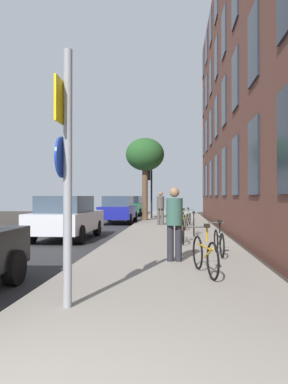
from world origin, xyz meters
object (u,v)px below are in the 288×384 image
(tree_near, at_px, (145,156))
(car_2, at_px, (119,209))
(bicycle_1, at_px, (219,241))
(pedestrian_1, at_px, (161,206))
(car_3, at_px, (132,206))
(traffic_light, at_px, (150,184))
(bicycle_5, at_px, (189,218))
(sign_post, at_px, (66,164))
(bicycle_2, at_px, (182,231))
(pedestrian_0, at_px, (174,219))
(car_1, at_px, (67,217))
(bicycle_4, at_px, (183,221))
(bicycle_0, at_px, (205,255))
(bicycle_3, at_px, (194,226))

(tree_near, height_order, car_2, tree_near)
(bicycle_1, distance_m, pedestrian_1, 9.92)
(pedestrian_1, bearing_deg, car_3, 104.61)
(traffic_light, height_order, bicycle_5, traffic_light)
(sign_post, bearing_deg, pedestrian_1, 87.27)
(bicycle_2, xyz_separation_m, pedestrian_0, (-0.22, -3.41, 0.59))
(bicycle_2, bearing_deg, car_1, 160.73)
(car_2, bearing_deg, bicycle_4, -53.32)
(sign_post, xyz_separation_m, car_3, (-2.14, 25.22, -1.23))
(pedestrian_0, xyz_separation_m, car_3, (-3.60, 21.57, -0.25))
(bicycle_0, height_order, car_1, car_1)
(bicycle_2, relative_size, bicycle_3, 1.08)
(sign_post, relative_size, bicycle_3, 2.15)
(sign_post, relative_size, bicycle_2, 2.00)
(bicycle_5, height_order, pedestrian_0, pedestrian_0)
(bicycle_3, bearing_deg, bicycle_5, 90.47)
(car_3, bearing_deg, bicycle_0, -79.67)
(bicycle_1, bearing_deg, pedestrian_1, 101.06)
(pedestrian_1, distance_m, car_2, 3.62)
(tree_near, relative_size, car_2, 1.17)
(sign_post, bearing_deg, car_2, 96.47)
(tree_near, distance_m, pedestrian_0, 14.84)
(bicycle_0, distance_m, bicycle_1, 2.46)
(tree_near, height_order, bicycle_5, tree_near)
(car_2, bearing_deg, bicycle_2, -69.90)
(bicycle_4, distance_m, car_3, 13.93)
(tree_near, xyz_separation_m, car_2, (-1.47, -1.18, -3.31))
(bicycle_5, bearing_deg, sign_post, -98.52)
(bicycle_2, distance_m, car_1, 4.51)
(bicycle_1, height_order, pedestrian_1, pedestrian_1)
(bicycle_4, bearing_deg, car_2, 126.68)
(bicycle_5, distance_m, car_3, 11.77)
(tree_near, height_order, bicycle_1, tree_near)
(traffic_light, height_order, tree_near, tree_near)
(traffic_light, height_order, bicycle_4, traffic_light)
(pedestrian_0, distance_m, car_3, 21.86)
(sign_post, height_order, pedestrian_1, sign_post)
(sign_post, distance_m, car_1, 9.01)
(bicycle_4, bearing_deg, traffic_light, 104.34)
(bicycle_2, bearing_deg, pedestrian_0, -93.74)
(car_2, bearing_deg, pedestrian_1, -43.87)
(bicycle_0, height_order, car_2, car_2)
(bicycle_4, height_order, car_2, car_2)
(traffic_light, bearing_deg, bicycle_1, -79.49)
(tree_near, xyz_separation_m, bicycle_2, (2.12, -10.99, -3.64))
(bicycle_3, relative_size, pedestrian_0, 0.96)
(bicycle_3, bearing_deg, pedestrian_1, 106.87)
(bicycle_3, bearing_deg, bicycle_2, -101.73)
(pedestrian_1, relative_size, car_3, 0.43)
(sign_post, height_order, pedestrian_0, sign_post)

